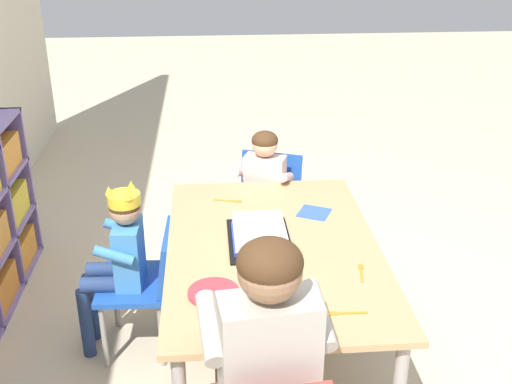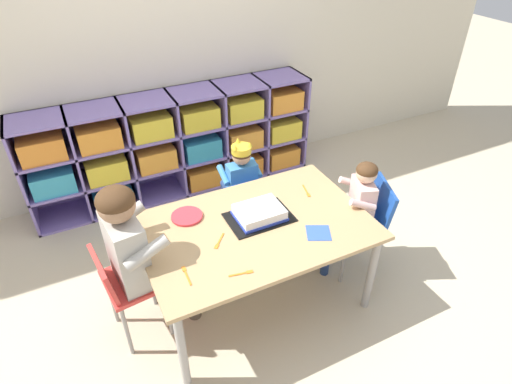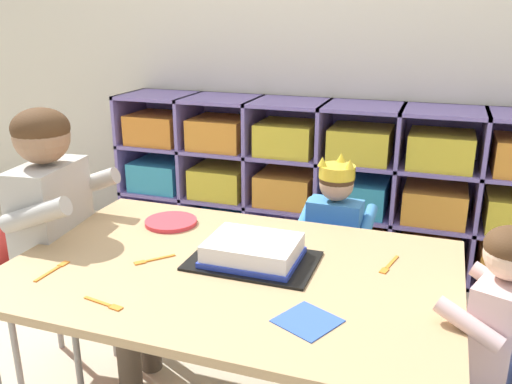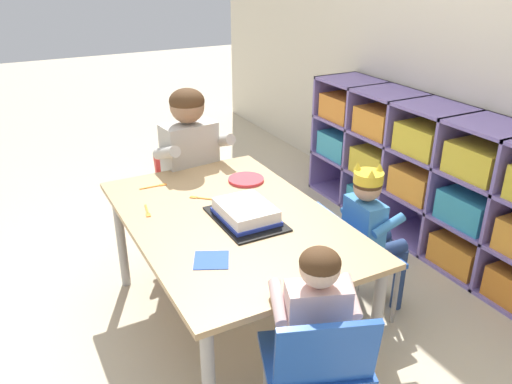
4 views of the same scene
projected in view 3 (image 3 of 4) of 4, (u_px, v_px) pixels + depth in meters
The scene contains 15 objects.
classroom_back_wall at pixel (347, 1), 2.91m from camera, with size 6.96×0.10×2.79m, color beige.
storage_cubby_shelf at pixel (331, 184), 2.99m from camera, with size 2.43×0.38×0.88m.
activity_table at pixel (232, 285), 1.64m from camera, with size 1.33×0.87×0.61m.
classroom_chair_blue at pixel (329, 272), 2.14m from camera, with size 0.38×0.34×0.60m.
child_with_crown at pixel (337, 228), 2.19m from camera, with size 0.30×0.31×0.82m.
classroom_chair_adult_side at pixel (48, 275), 2.00m from camera, with size 0.36×0.37×0.65m.
adult_helper_seated at pixel (67, 220), 1.91m from camera, with size 0.45×0.43×1.04m.
guest_at_table_side at pixel (478, 331), 1.41m from camera, with size 0.34×0.34×0.85m.
birthday_cake_on_tray at pixel (253, 253), 1.65m from camera, with size 0.38×0.26×0.07m.
paper_plate_stack at pixel (171, 222), 1.95m from camera, with size 0.19×0.19×0.01m, color #DB333D.
paper_napkin_square at pixel (307, 321), 1.34m from camera, with size 0.13×0.13×0.00m, color #3356B7.
fork_beside_plate_stack at pixel (152, 260), 1.66m from camera, with size 0.10×0.11×0.00m.
fork_scattered_mid_table at pixel (54, 270), 1.60m from camera, with size 0.02×0.14×0.00m.
fork_near_cake_tray at pixel (105, 304), 1.41m from camera, with size 0.13×0.04×0.00m.
fork_at_table_front_edge at pixel (389, 266), 1.63m from camera, with size 0.05×0.14×0.00m.
Camera 3 is at (0.56, -1.36, 1.34)m, focal length 37.88 mm.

